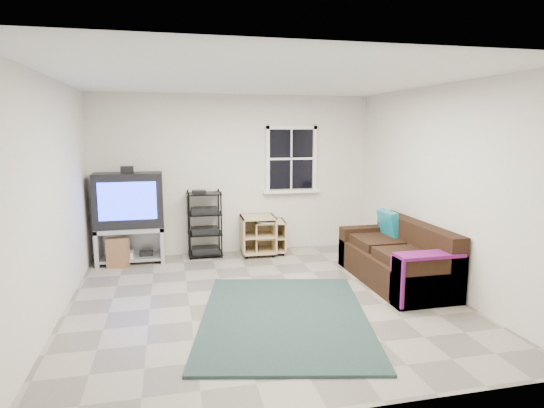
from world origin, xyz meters
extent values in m
plane|color=gray|center=(0.00, 0.00, 0.00)|extent=(4.60, 4.60, 0.00)
plane|color=white|center=(0.00, 0.00, 2.60)|extent=(4.60, 4.60, 0.00)
plane|color=silver|center=(0.00, 2.30, 1.30)|extent=(4.60, 0.00, 4.60)
plane|color=silver|center=(0.00, -2.30, 1.30)|extent=(4.60, 0.00, 4.60)
plane|color=silver|center=(-2.30, 0.00, 1.30)|extent=(0.00, 4.60, 4.60)
plane|color=silver|center=(2.30, 0.00, 1.30)|extent=(0.00, 4.60, 4.60)
cube|color=black|center=(0.95, 2.28, 1.55)|extent=(0.80, 0.01, 1.02)
cube|color=white|center=(0.95, 2.26, 2.07)|extent=(0.88, 0.06, 0.06)
cube|color=white|center=(0.95, 2.25, 1.00)|extent=(0.98, 0.14, 0.05)
cube|color=white|center=(0.54, 2.26, 1.55)|extent=(0.06, 0.06, 1.10)
cube|color=white|center=(1.36, 2.26, 1.55)|extent=(0.06, 0.06, 1.10)
cube|color=white|center=(0.95, 2.27, 1.55)|extent=(0.78, 0.04, 0.04)
cube|color=#A4A3AC|center=(-1.69, 2.02, 0.53)|extent=(1.02, 0.51, 0.06)
cube|color=#A4A3AC|center=(-2.16, 2.02, 0.28)|extent=(0.06, 0.51, 0.56)
cube|color=#A4A3AC|center=(-1.21, 2.02, 0.28)|extent=(0.06, 0.51, 0.56)
cube|color=#A4A3AC|center=(-1.69, 2.02, 0.07)|extent=(0.89, 0.47, 0.04)
cube|color=#A4A3AC|center=(-1.69, 2.25, 0.28)|extent=(1.02, 0.04, 0.56)
cube|color=silver|center=(-1.81, 1.98, 0.13)|extent=(0.30, 0.24, 0.08)
cube|color=black|center=(-1.46, 2.02, 0.12)|extent=(0.20, 0.18, 0.06)
cube|color=black|center=(-1.69, 2.02, 0.98)|extent=(1.02, 0.43, 0.83)
cube|color=#1E36FF|center=(-1.69, 1.80, 0.99)|extent=(0.83, 0.01, 0.57)
cube|color=black|center=(-1.69, 2.02, 1.44)|extent=(0.18, 0.13, 0.10)
cylinder|color=black|center=(-0.79, 1.91, 0.54)|extent=(0.02, 0.02, 1.08)
cylinder|color=black|center=(-0.29, 1.91, 0.54)|extent=(0.02, 0.02, 1.08)
cylinder|color=black|center=(-0.79, 2.26, 0.54)|extent=(0.02, 0.02, 1.08)
cylinder|color=black|center=(-0.29, 2.26, 0.54)|extent=(0.02, 0.02, 1.08)
cube|color=black|center=(-0.54, 2.08, 0.05)|extent=(0.54, 0.39, 0.02)
cube|color=black|center=(-0.54, 2.08, 0.10)|extent=(0.42, 0.31, 0.09)
cube|color=black|center=(-0.54, 2.08, 0.38)|extent=(0.54, 0.39, 0.02)
cube|color=black|center=(-0.54, 2.08, 0.43)|extent=(0.42, 0.31, 0.09)
cube|color=black|center=(-0.54, 2.08, 0.70)|extent=(0.54, 0.39, 0.02)
cube|color=black|center=(-0.54, 2.08, 0.76)|extent=(0.42, 0.31, 0.09)
cube|color=black|center=(-0.54, 2.08, 1.03)|extent=(0.54, 0.39, 0.02)
cube|color=tan|center=(0.32, 1.99, 0.63)|extent=(0.56, 0.56, 0.02)
cube|color=tan|center=(0.32, 1.99, 0.07)|extent=(0.56, 0.56, 0.02)
cube|color=tan|center=(0.06, 2.00, 0.35)|extent=(0.04, 0.54, 0.59)
cube|color=tan|center=(0.57, 1.98, 0.35)|extent=(0.04, 0.54, 0.59)
cube|color=tan|center=(0.32, 2.25, 0.35)|extent=(0.50, 0.04, 0.59)
cube|color=tan|center=(0.32, 1.99, 0.32)|extent=(0.51, 0.54, 0.02)
cylinder|color=black|center=(0.09, 1.78, 0.03)|extent=(0.05, 0.05, 0.05)
cylinder|color=black|center=(0.54, 2.20, 0.03)|extent=(0.05, 0.05, 0.05)
cube|color=tan|center=(0.52, 2.03, 0.54)|extent=(0.55, 0.55, 0.02)
cube|color=tan|center=(0.52, 2.03, 0.06)|extent=(0.55, 0.55, 0.02)
cube|color=tan|center=(0.28, 2.06, 0.30)|extent=(0.07, 0.50, 0.50)
cube|color=tan|center=(0.76, 2.01, 0.30)|extent=(0.07, 0.50, 0.50)
cube|color=tan|center=(0.54, 2.27, 0.30)|extent=(0.45, 0.07, 0.50)
cube|color=tan|center=(0.52, 2.03, 0.28)|extent=(0.50, 0.52, 0.02)
cylinder|color=black|center=(0.30, 1.86, 0.03)|extent=(0.05, 0.05, 0.05)
cylinder|color=black|center=(0.73, 2.21, 0.03)|extent=(0.05, 0.05, 0.05)
cylinder|color=silver|center=(0.46, 1.93, 0.56)|extent=(0.35, 0.35, 0.03)
cube|color=black|center=(1.84, 0.24, 0.20)|extent=(0.86, 1.90, 0.40)
cube|color=black|center=(2.16, 0.24, 0.60)|extent=(0.23, 1.90, 0.41)
cube|color=black|center=(1.84, 1.08, 0.30)|extent=(0.86, 0.23, 0.59)
cube|color=black|center=(1.84, -0.60, 0.30)|extent=(0.86, 0.23, 0.59)
cube|color=black|center=(1.77, -0.14, 0.46)|extent=(0.57, 0.69, 0.12)
cube|color=black|center=(1.77, 0.62, 0.46)|extent=(0.57, 0.69, 0.12)
cube|color=teal|center=(2.01, 0.76, 0.69)|extent=(0.19, 0.46, 0.40)
cube|color=navy|center=(1.82, -0.60, 0.61)|extent=(0.79, 0.29, 0.04)
cube|color=navy|center=(1.43, -0.60, 0.31)|extent=(0.04, 0.29, 0.55)
cube|color=#302015|center=(0.10, -0.59, 0.01)|extent=(2.27, 2.78, 0.03)
cube|color=#8C613F|center=(-1.86, 1.79, 0.22)|extent=(0.33, 0.25, 0.43)
camera|label=1|loc=(-1.08, -5.14, 2.05)|focal=30.00mm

